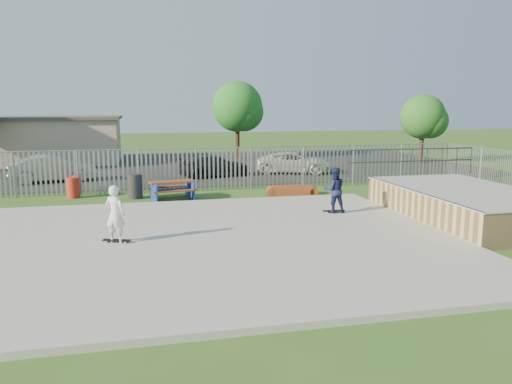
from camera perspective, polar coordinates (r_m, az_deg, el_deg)
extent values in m
plane|color=#2E591E|center=(14.51, -6.92, -5.95)|extent=(120.00, 120.00, 0.00)
cube|color=#A2A29D|center=(14.49, -6.92, -5.66)|extent=(15.00, 12.00, 0.15)
cube|color=tan|center=(18.76, 22.90, -1.39)|extent=(4.00, 7.00, 1.05)
cube|color=#9E9E99|center=(18.67, 23.02, 0.25)|extent=(4.05, 7.05, 0.04)
cylinder|color=#383A3F|center=(17.59, 17.78, 0.05)|extent=(0.06, 7.00, 0.06)
cube|color=brown|center=(21.34, -9.60, 1.16)|extent=(1.96, 1.01, 0.06)
cube|color=brown|center=(20.79, -9.20, 0.10)|extent=(1.89, 0.59, 0.05)
cube|color=brown|center=(21.99, -9.93, 0.61)|extent=(1.89, 0.59, 0.05)
cube|color=navy|center=(21.40, -9.57, 0.17)|extent=(1.87, 1.70, 0.77)
cube|color=maroon|center=(22.24, 4.15, 0.14)|extent=(2.03, 1.33, 0.37)
cylinder|color=#A12418|center=(22.84, -20.17, 0.47)|extent=(0.53, 0.53, 0.89)
cylinder|color=black|center=(21.96, -13.67, 0.64)|extent=(0.63, 0.63, 1.04)
cube|color=black|center=(33.16, -10.38, 2.91)|extent=(40.00, 18.00, 0.02)
imported|color=#AEAFB3|center=(27.86, -22.19, 2.50)|extent=(4.45, 2.30, 1.40)
imported|color=black|center=(27.91, -4.81, 3.00)|extent=(4.38, 2.58, 1.19)
imported|color=silver|center=(29.38, 4.42, 3.39)|extent=(4.84, 3.37, 1.23)
cube|color=#B8A68E|center=(37.56, -23.08, 5.37)|extent=(10.00, 6.00, 3.00)
cube|color=#4C4742|center=(37.49, -23.24, 7.80)|extent=(10.40, 6.40, 0.20)
cylinder|color=#392816|center=(37.15, -2.13, 6.33)|extent=(0.32, 0.32, 3.30)
sphere|color=#226322|center=(37.08, -2.16, 9.73)|extent=(3.69, 3.69, 3.69)
cylinder|color=#442D1B|center=(36.54, 18.36, 5.33)|extent=(0.33, 0.33, 2.72)
sphere|color=#265B1F|center=(36.45, 18.52, 8.17)|extent=(3.04, 3.04, 3.04)
cube|color=black|center=(18.10, 8.88, -2.12)|extent=(0.82, 0.27, 0.02)
cube|color=black|center=(14.56, -15.65, -5.32)|extent=(0.82, 0.46, 0.02)
imported|color=#161D46|center=(17.96, 8.94, 0.22)|extent=(0.85, 0.69, 1.63)
imported|color=white|center=(14.39, -15.78, -2.43)|extent=(0.71, 0.63, 1.63)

